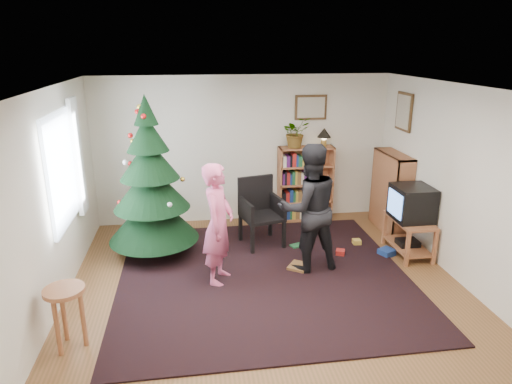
{
  "coord_description": "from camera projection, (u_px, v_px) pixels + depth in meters",
  "views": [
    {
      "loc": [
        -0.9,
        -5.08,
        2.96
      ],
      "look_at": [
        -0.06,
        0.61,
        1.1
      ],
      "focal_mm": 32.0,
      "sensor_mm": 36.0,
      "label": 1
    }
  ],
  "objects": [
    {
      "name": "floor",
      "position": [
        268.0,
        288.0,
        5.82
      ],
      "size": [
        5.0,
        5.0,
        0.0
      ],
      "primitive_type": "plane",
      "color": "brown",
      "rests_on": "ground"
    },
    {
      "name": "ceiling",
      "position": [
        270.0,
        88.0,
        5.05
      ],
      "size": [
        5.0,
        5.0,
        0.0
      ],
      "primitive_type": "plane",
      "rotation": [
        3.14,
        0.0,
        0.0
      ],
      "color": "white",
      "rests_on": "wall_back"
    },
    {
      "name": "wall_back",
      "position": [
        244.0,
        150.0,
        7.78
      ],
      "size": [
        5.0,
        0.02,
        2.5
      ],
      "primitive_type": "cube",
      "color": "silver",
      "rests_on": "floor"
    },
    {
      "name": "wall_front",
      "position": [
        332.0,
        310.0,
        3.08
      ],
      "size": [
        5.0,
        0.02,
        2.5
      ],
      "primitive_type": "cube",
      "color": "silver",
      "rests_on": "floor"
    },
    {
      "name": "wall_left",
      "position": [
        48.0,
        206.0,
        5.09
      ],
      "size": [
        0.02,
        5.0,
        2.5
      ],
      "primitive_type": "cube",
      "color": "silver",
      "rests_on": "floor"
    },
    {
      "name": "wall_right",
      "position": [
        463.0,
        186.0,
        5.78
      ],
      "size": [
        0.02,
        5.0,
        2.5
      ],
      "primitive_type": "cube",
      "color": "silver",
      "rests_on": "floor"
    },
    {
      "name": "rug",
      "position": [
        264.0,
        276.0,
        6.1
      ],
      "size": [
        3.8,
        3.6,
        0.02
      ],
      "primitive_type": "cube",
      "color": "black",
      "rests_on": "floor"
    },
    {
      "name": "window_pane",
      "position": [
        62.0,
        170.0,
        5.58
      ],
      "size": [
        0.04,
        1.2,
        1.4
      ],
      "primitive_type": "cube",
      "color": "silver",
      "rests_on": "wall_left"
    },
    {
      "name": "curtain",
      "position": [
        78.0,
        157.0,
        6.24
      ],
      "size": [
        0.06,
        0.35,
        1.6
      ],
      "primitive_type": "cube",
      "color": "white",
      "rests_on": "wall_left"
    },
    {
      "name": "picture_back",
      "position": [
        311.0,
        107.0,
        7.7
      ],
      "size": [
        0.55,
        0.03,
        0.42
      ],
      "color": "#4C3319",
      "rests_on": "wall_back"
    },
    {
      "name": "picture_right",
      "position": [
        404.0,
        112.0,
        7.21
      ],
      "size": [
        0.03,
        0.5,
        0.6
      ],
      "color": "#4C3319",
      "rests_on": "wall_right"
    },
    {
      "name": "christmas_tree",
      "position": [
        151.0,
        191.0,
        6.47
      ],
      "size": [
        1.29,
        1.29,
        2.34
      ],
      "rotation": [
        0.0,
        0.0,
        0.4
      ],
      "color": "#3F2816",
      "rests_on": "rug"
    },
    {
      "name": "bookshelf_back",
      "position": [
        305.0,
        183.0,
        7.96
      ],
      "size": [
        0.95,
        0.3,
        1.3
      ],
      "color": "#9D5C38",
      "rests_on": "floor"
    },
    {
      "name": "bookshelf_right",
      "position": [
        391.0,
        191.0,
        7.5
      ],
      "size": [
        0.3,
        0.95,
        1.3
      ],
      "rotation": [
        0.0,
        0.0,
        1.57
      ],
      "color": "#9D5C38",
      "rests_on": "floor"
    },
    {
      "name": "tv_stand",
      "position": [
        409.0,
        233.0,
        6.69
      ],
      "size": [
        0.46,
        0.84,
        0.55
      ],
      "color": "#9D5C38",
      "rests_on": "floor"
    },
    {
      "name": "crt_tv",
      "position": [
        412.0,
        203.0,
        6.54
      ],
      "size": [
        0.52,
        0.56,
        0.49
      ],
      "color": "black",
      "rests_on": "tv_stand"
    },
    {
      "name": "armchair",
      "position": [
        261.0,
        208.0,
        7.01
      ],
      "size": [
        0.69,
        0.7,
        1.04
      ],
      "rotation": [
        0.0,
        0.0,
        0.24
      ],
      "color": "black",
      "rests_on": "rug"
    },
    {
      "name": "stool",
      "position": [
        65.0,
        302.0,
        4.54
      ],
      "size": [
        0.4,
        0.4,
        0.67
      ],
      "color": "#9D5C38",
      "rests_on": "floor"
    },
    {
      "name": "person_standing",
      "position": [
        218.0,
        224.0,
        5.77
      ],
      "size": [
        0.56,
        0.68,
        1.59
      ],
      "primitive_type": "imported",
      "rotation": [
        0.0,
        0.0,
        1.22
      ],
      "color": "#C95078",
      "rests_on": "rug"
    },
    {
      "name": "person_by_chair",
      "position": [
        309.0,
        208.0,
        6.09
      ],
      "size": [
        0.95,
        0.79,
        1.76
      ],
      "primitive_type": "imported",
      "rotation": [
        0.0,
        0.0,
        3.3
      ],
      "color": "black",
      "rests_on": "rug"
    },
    {
      "name": "potted_plant",
      "position": [
        295.0,
        132.0,
        7.66
      ],
      "size": [
        0.57,
        0.53,
        0.51
      ],
      "primitive_type": "imported",
      "rotation": [
        0.0,
        0.0,
        0.33
      ],
      "color": "gray",
      "rests_on": "bookshelf_back"
    },
    {
      "name": "table_lamp",
      "position": [
        324.0,
        134.0,
        7.74
      ],
      "size": [
        0.24,
        0.24,
        0.32
      ],
      "color": "#A57F33",
      "rests_on": "bookshelf_back"
    },
    {
      "name": "floor_clutter",
      "position": [
        336.0,
        252.0,
        6.75
      ],
      "size": [
        1.58,
        0.89,
        0.08
      ],
      "color": "#A51E19",
      "rests_on": "rug"
    }
  ]
}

